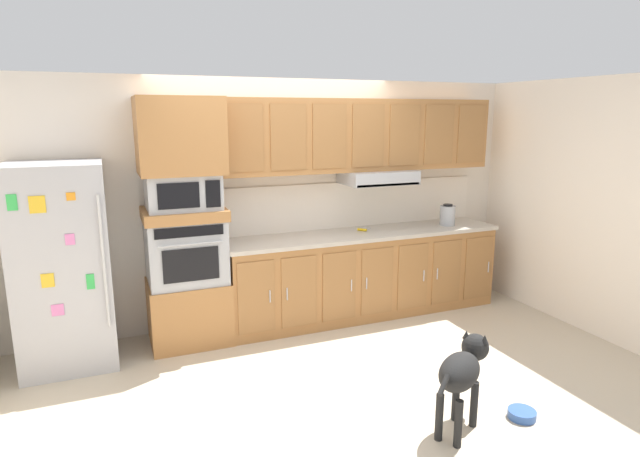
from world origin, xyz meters
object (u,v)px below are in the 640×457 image
object	(u,v)px
microwave	(183,191)
electric_kettle	(447,215)
dog_food_bowl	(522,414)
refrigerator	(63,266)
built_in_oven	(186,250)
screwdriver	(362,230)
dog	(463,370)

from	to	relation	value
microwave	electric_kettle	xyz separation A→B (m)	(2.88, -0.05, -0.43)
electric_kettle	dog_food_bowl	xyz separation A→B (m)	(-0.88, -2.22, -1.00)
refrigerator	built_in_oven	size ratio (longest dim) A/B	2.51
microwave	refrigerator	bearing A→B (deg)	-176.27
screwdriver	dog_food_bowl	bearing A→B (deg)	-86.61
refrigerator	dog_food_bowl	bearing A→B (deg)	-35.80
electric_kettle	dog	size ratio (longest dim) A/B	0.35
refrigerator	microwave	world-z (taller)	refrigerator
refrigerator	microwave	distance (m)	1.19
dog_food_bowl	built_in_oven	bearing A→B (deg)	131.54
refrigerator	microwave	xyz separation A→B (m)	(1.04, 0.07, 0.58)
dog	dog_food_bowl	xyz separation A→B (m)	(0.49, -0.07, -0.41)
dog	dog_food_bowl	world-z (taller)	dog
built_in_oven	screwdriver	xyz separation A→B (m)	(1.87, 0.05, 0.03)
dog_food_bowl	screwdriver	bearing A→B (deg)	93.39
screwdriver	dog	distance (m)	2.33
microwave	dog_food_bowl	bearing A→B (deg)	-48.46
microwave	screwdriver	size ratio (longest dim) A/B	3.82
refrigerator	electric_kettle	world-z (taller)	refrigerator
screwdriver	electric_kettle	bearing A→B (deg)	-5.47
built_in_oven	screwdriver	bearing A→B (deg)	1.54
built_in_oven	refrigerator	bearing A→B (deg)	-176.27
dog	dog_food_bowl	bearing A→B (deg)	-39.96
microwave	built_in_oven	bearing A→B (deg)	179.23
refrigerator	dog	world-z (taller)	refrigerator
refrigerator	screwdriver	world-z (taller)	refrigerator
screwdriver	dog_food_bowl	distance (m)	2.49
microwave	dog	size ratio (longest dim) A/B	0.93
refrigerator	built_in_oven	bearing A→B (deg)	3.73
electric_kettle	refrigerator	bearing A→B (deg)	-179.70
refrigerator	dog	distance (m)	3.35
refrigerator	screwdriver	distance (m)	2.91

